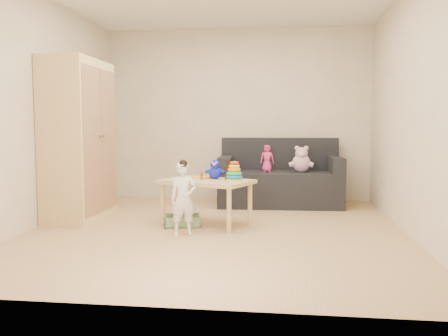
# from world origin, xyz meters

# --- Properties ---
(room) EXTENTS (4.50, 4.50, 4.50)m
(room) POSITION_xyz_m (0.00, 0.00, 1.30)
(room) COLOR tan
(room) RESTS_ON ground
(wardrobe) EXTENTS (0.53, 1.06, 1.90)m
(wardrobe) POSITION_xyz_m (-1.73, 0.40, 0.95)
(wardrobe) COLOR #E7CD7E
(wardrobe) RESTS_ON ground
(sofa) EXTENTS (1.74, 0.92, 0.48)m
(sofa) POSITION_xyz_m (0.67, 1.68, 0.24)
(sofa) COLOR black
(sofa) RESTS_ON ground
(play_table) EXTENTS (1.14, 0.94, 0.52)m
(play_table) POSITION_xyz_m (-0.15, 0.22, 0.26)
(play_table) COLOR #D9B577
(play_table) RESTS_ON ground
(storage_bin) EXTENTS (0.46, 0.38, 0.12)m
(storage_bin) POSITION_xyz_m (-0.41, 0.13, 0.06)
(storage_bin) COLOR gray
(storage_bin) RESTS_ON ground
(toddler) EXTENTS (0.32, 0.27, 0.74)m
(toddler) POSITION_xyz_m (-0.30, -0.30, 0.37)
(toddler) COLOR silver
(toddler) RESTS_ON ground
(pink_bear) EXTENTS (0.32, 0.29, 0.31)m
(pink_bear) POSITION_xyz_m (0.96, 1.66, 0.63)
(pink_bear) COLOR #D49CBC
(pink_bear) RESTS_ON sofa
(doll) EXTENTS (0.20, 0.15, 0.37)m
(doll) POSITION_xyz_m (0.49, 1.60, 0.67)
(doll) COLOR #E92B76
(doll) RESTS_ON sofa
(ring_stacker) EXTENTS (0.19, 0.19, 0.22)m
(ring_stacker) POSITION_xyz_m (0.17, 0.18, 0.60)
(ring_stacker) COLOR yellow
(ring_stacker) RESTS_ON play_table
(brown_bottle) EXTENTS (0.07, 0.07, 0.21)m
(brown_bottle) POSITION_xyz_m (0.09, 0.30, 0.61)
(brown_bottle) COLOR black
(brown_bottle) RESTS_ON play_table
(blue_plush) EXTENTS (0.22, 0.19, 0.23)m
(blue_plush) POSITION_xyz_m (-0.06, 0.33, 0.63)
(blue_plush) COLOR #151EC3
(blue_plush) RESTS_ON play_table
(wooden_figure) EXTENTS (0.05, 0.05, 0.10)m
(wooden_figure) POSITION_xyz_m (-0.21, 0.24, 0.57)
(wooden_figure) COLOR brown
(wooden_figure) RESTS_ON play_table
(yellow_book) EXTENTS (0.30, 0.30, 0.02)m
(yellow_book) POSITION_xyz_m (-0.21, 0.42, 0.52)
(yellow_book) COLOR orange
(yellow_book) RESTS_ON play_table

